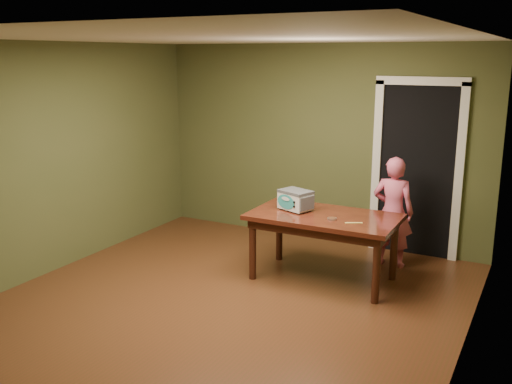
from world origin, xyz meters
TOP-DOWN VIEW (x-y plane):
  - floor at (0.00, 0.00)m, footprint 5.00×5.00m
  - room_shell at (0.00, 0.00)m, footprint 4.52×5.02m
  - doorway at (1.30, 2.78)m, footprint 1.10×0.66m
  - dining_table at (0.62, 1.15)m, footprint 1.61×0.91m
  - toy_oven at (0.26, 1.17)m, footprint 0.42×0.35m
  - baking_pan at (0.76, 1.00)m, footprint 0.10×0.10m
  - spatula at (1.01, 0.98)m, footprint 0.17×0.11m
  - child at (1.17, 1.95)m, footprint 0.49×0.33m

SIDE VIEW (x-z plane):
  - floor at x=0.00m, z-range 0.00..0.00m
  - dining_table at x=0.62m, z-range 0.28..1.03m
  - child at x=1.17m, z-range 0.00..1.31m
  - spatula at x=1.01m, z-range 0.75..0.76m
  - baking_pan at x=0.76m, z-range 0.75..0.77m
  - toy_oven at x=0.26m, z-range 0.76..0.99m
  - doorway at x=1.30m, z-range -0.07..2.18m
  - room_shell at x=0.00m, z-range 0.40..3.01m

